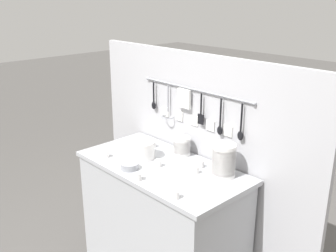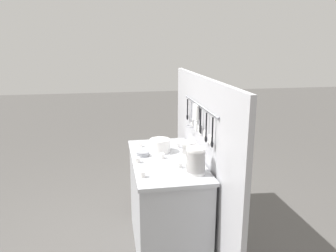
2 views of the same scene
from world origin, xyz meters
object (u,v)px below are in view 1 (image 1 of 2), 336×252
Objects in this scene: steel_mixing_bowl at (130,166)px; cup_back_right at (138,177)px; bowl_stack_back_corner at (224,160)px; cup_edge_far at (106,154)px; cup_centre at (153,144)px; cup_by_caddy at (175,195)px; plate_stack at (141,150)px; bowl_stack_tall_left at (182,146)px; cup_beside_plates at (200,164)px; cup_mid_row at (158,163)px; cup_front_right at (195,170)px.

cup_back_right is (0.16, -0.06, 0.00)m from steel_mixing_bowl.
cup_edge_far is at bearing -154.04° from bowl_stack_back_corner.
cup_by_caddy is at bearing -31.91° from cup_centre.
plate_stack is (-0.57, -0.19, -0.05)m from bowl_stack_back_corner.
bowl_stack_tall_left reaches higher than plate_stack.
cup_edge_far is 0.67m from cup_beside_plates.
bowl_stack_back_corner reaches higher than plate_stack.
cup_back_right is 0.44m from cup_beside_plates.
cup_back_right is at bearing -108.19° from cup_beside_plates.
bowl_stack_tall_left is at bearing 165.93° from cup_beside_plates.
cup_mid_row is at bearing -35.45° from cup_centre.
cup_centre is (-0.34, 0.42, 0.00)m from cup_back_right.
steel_mixing_bowl is 0.27m from cup_edge_far.
cup_front_right is at bearing 12.38° from plate_stack.
cup_front_right is 1.00× the size of cup_beside_plates.
bowl_stack_tall_left is 2.89× the size of cup_centre.
cup_front_right is at bearing 23.67° from cup_mid_row.
plate_stack reaches higher than cup_back_right.
cup_edge_far is at bearing -156.13° from cup_mid_row.
bowl_stack_back_corner is 4.59× the size of cup_edge_far.
cup_back_right and cup_beside_plates have the same top height.
cup_front_right is 1.00× the size of cup_by_caddy.
bowl_stack_tall_left is 0.31m from cup_front_right.
cup_back_right and cup_centre have the same top height.
cup_beside_plates is at bearing 113.98° from cup_by_caddy.
cup_centre is 1.00× the size of cup_by_caddy.
cup_mid_row is 0.26m from cup_front_right.
cup_by_caddy is at bearing -6.14° from steel_mixing_bowl.
cup_centre is at bearing 116.62° from steel_mixing_bowl.
cup_edge_far and cup_centre have the same top height.
bowl_stack_tall_left is 0.29m from plate_stack.
cup_edge_far is 0.66m from cup_front_right.
cup_edge_far is at bearing -129.01° from bowl_stack_tall_left.
cup_centre is 1.00× the size of cup_mid_row.
cup_mid_row and cup_front_right have the same top height.
cup_beside_plates is (0.30, 0.35, 0.00)m from steel_mixing_bowl.
plate_stack reaches higher than cup_beside_plates.
cup_back_right is 1.00× the size of cup_front_right.
cup_mid_row is (0.28, -0.20, 0.00)m from cup_centre.
cup_mid_row is at bearing 58.02° from steel_mixing_bowl.
cup_edge_far is (-0.43, 0.06, 0.00)m from cup_back_right.
cup_front_right is at bearing -10.44° from cup_centre.
cup_mid_row is 1.00× the size of cup_by_caddy.
cup_centre is (-0.66, -0.00, -0.08)m from bowl_stack_back_corner.
bowl_stack_back_corner is 0.20m from cup_front_right.
cup_beside_plates is (0.23, -0.06, -0.04)m from bowl_stack_tall_left.
bowl_stack_back_corner is 4.59× the size of cup_by_caddy.
bowl_stack_back_corner is 1.80× the size of steel_mixing_bowl.
bowl_stack_tall_left is 2.89× the size of cup_front_right.
cup_centre is at bearing 169.56° from cup_front_right.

